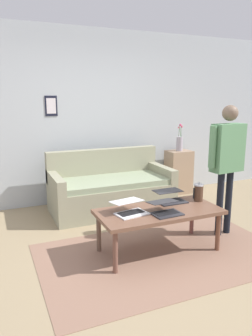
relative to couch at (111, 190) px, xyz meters
The scene contains 12 objects.
ground_plane 1.58m from the couch, 85.27° to the left, with size 7.68×7.68×0.00m, color #95805F.
area_rug 1.59m from the couch, 90.46° to the left, with size 2.61×1.58×0.01m, color #876350.
back_wall 1.24m from the couch, 79.05° to the right, with size 7.04×0.11×2.70m.
couch is the anchor object (origin of this frame).
coffee_table 1.47m from the couch, 90.49° to the left, with size 1.34×0.63×0.47m.
laptop_left 1.48m from the couch, 77.52° to the left, with size 0.37×0.36×0.13m.
laptop_center 1.30m from the couch, 102.31° to the left, with size 0.33×0.31×0.11m.
laptop_right 1.59m from the couch, 90.76° to the left, with size 0.32×0.32×0.13m.
french_press 1.51m from the couch, 113.29° to the left, with size 0.13×0.11×0.23m.
side_shelf 1.47m from the couch, 165.22° to the right, with size 0.42×0.32×0.75m.
flower_vase 1.57m from the couch, 165.25° to the right, with size 0.11×0.11×0.47m.
person_standing 1.82m from the couch, 125.03° to the left, with size 0.56×0.21×1.57m.
Camera 1 is at (1.48, 2.82, 1.66)m, focal length 34.59 mm.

